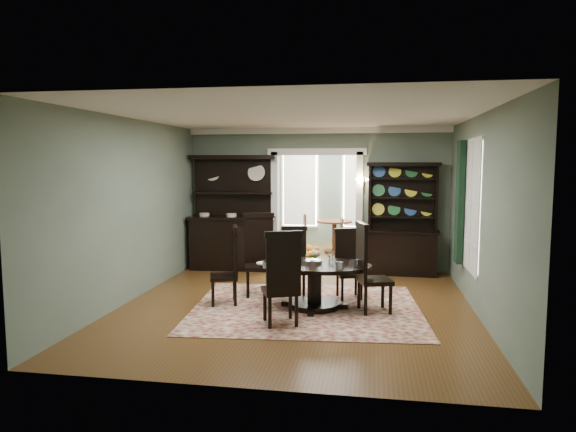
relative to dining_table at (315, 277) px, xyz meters
name	(u,v)px	position (x,y,z in m)	size (l,w,h in m)	color
room	(296,208)	(-0.30, 0.05, 1.09)	(5.51, 6.01, 3.01)	brown
parlor	(327,192)	(-0.30, 5.54, 1.03)	(3.51, 3.50, 3.01)	brown
doorway_trim	(317,194)	(-0.30, 3.00, 1.13)	(2.08, 0.25, 2.57)	white
right_window	(466,204)	(2.39, 0.93, 1.11)	(0.15, 1.47, 2.12)	white
wall_sconce	(362,181)	(0.65, 2.85, 1.40)	(0.27, 0.21, 0.21)	#B2912F
rug	(306,308)	(-0.12, -0.06, -0.48)	(3.51, 2.99, 0.01)	maroon
dining_table	(315,277)	(0.00, 0.00, 0.00)	(1.82, 1.71, 0.70)	black
centerpiece	(312,259)	(-0.05, 0.02, 0.29)	(1.61, 1.03, 0.26)	white
chair_far_left	(259,252)	(-1.05, 0.71, 0.25)	(0.62, 0.60, 1.41)	black
chair_far_mid	(294,259)	(-0.45, 0.81, 0.13)	(0.49, 0.47, 1.18)	black
chair_far_right	(348,261)	(0.48, 0.74, 0.12)	(0.54, 0.52, 1.17)	black
chair_end_left	(230,263)	(-1.36, 0.00, 0.18)	(0.57, 0.58, 1.27)	black
chair_end_right	(367,266)	(0.82, -0.11, 0.23)	(0.61, 0.62, 1.38)	black
chair_near	(282,276)	(-0.34, -1.01, 0.22)	(0.64, 0.63, 1.36)	black
sideboard	(233,229)	(-2.07, 2.72, 0.36)	(1.89, 0.77, 2.43)	black
welsh_dresser	(402,234)	(1.48, 2.76, 0.34)	(1.48, 0.59, 2.28)	black
parlor_table	(334,232)	(-0.06, 4.98, 0.05)	(0.89, 0.89, 0.82)	brown
parlor_chair_left	(300,232)	(-0.91, 4.88, 0.03)	(0.45, 0.44, 0.97)	brown
parlor_chair_right	(346,235)	(0.24, 4.80, 0.00)	(0.42, 0.40, 0.92)	brown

